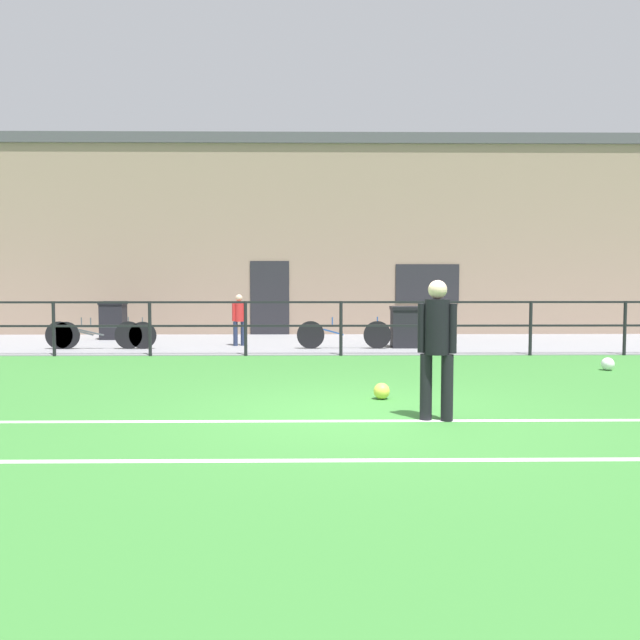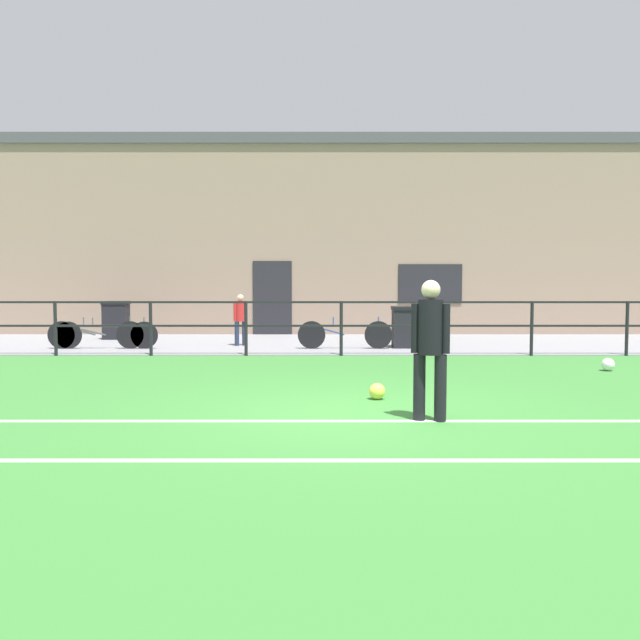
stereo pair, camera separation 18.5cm
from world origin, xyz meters
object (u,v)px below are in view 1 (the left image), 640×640
at_px(soccer_ball_match, 608,364).
at_px(trash_bin_1, 405,327).
at_px(trash_bin_0, 113,320).
at_px(bicycle_parked_2, 94,335).
at_px(player_goalkeeper, 437,341).
at_px(bicycle_parked_0, 104,335).
at_px(spectator_child, 239,317).
at_px(bicycle_parked_1, 344,334).
at_px(soccer_ball_spare, 382,391).

bearing_deg(soccer_ball_match, trash_bin_1, 129.50).
relative_size(trash_bin_0, trash_bin_1, 1.05).
bearing_deg(soccer_ball_match, trash_bin_0, 150.81).
height_order(bicycle_parked_2, trash_bin_0, trash_bin_0).
height_order(soccer_ball_match, trash_bin_0, trash_bin_0).
xyz_separation_m(player_goalkeeper, trash_bin_0, (-6.63, 9.94, -0.40)).
relative_size(soccer_ball_match, bicycle_parked_0, 0.10).
distance_m(spectator_child, bicycle_parked_0, 3.09).
distance_m(soccer_ball_match, trash_bin_1, 4.86).
height_order(bicycle_parked_1, trash_bin_0, trash_bin_0).
xyz_separation_m(spectator_child, bicycle_parked_1, (2.46, -0.68, -0.36)).
relative_size(player_goalkeeper, bicycle_parked_2, 0.74).
bearing_deg(trash_bin_0, bicycle_parked_1, -21.80).
xyz_separation_m(player_goalkeeper, bicycle_parked_0, (-6.15, 7.57, -0.58)).
distance_m(soccer_ball_match, soccer_ball_spare, 5.12).
bearing_deg(bicycle_parked_2, trash_bin_0, 95.97).
xyz_separation_m(player_goalkeeper, bicycle_parked_2, (-6.39, 7.57, -0.57)).
distance_m(soccer_ball_spare, spectator_child, 7.42).
bearing_deg(bicycle_parked_1, spectator_child, 164.52).
bearing_deg(player_goalkeeper, bicycle_parked_2, 144.65).
height_order(soccer_ball_match, soccer_ball_spare, soccer_ball_match).
bearing_deg(soccer_ball_spare, spectator_child, 111.14).
height_order(spectator_child, trash_bin_1, spectator_child).
xyz_separation_m(player_goalkeeper, soccer_ball_spare, (-0.49, 1.35, -0.81)).
height_order(player_goalkeeper, trash_bin_0, player_goalkeeper).
relative_size(soccer_ball_match, spectator_child, 0.19).
xyz_separation_m(soccer_ball_match, trash_bin_1, (-3.08, 3.74, 0.39)).
relative_size(soccer_ball_match, soccer_ball_spare, 1.03).
xyz_separation_m(soccer_ball_spare, trash_bin_1, (1.24, 6.49, 0.39)).
height_order(spectator_child, bicycle_parked_0, spectator_child).
distance_m(soccer_ball_match, bicycle_parked_1, 5.71).
relative_size(bicycle_parked_1, trash_bin_0, 2.16).
height_order(bicycle_parked_0, trash_bin_1, trash_bin_1).
bearing_deg(trash_bin_0, bicycle_parked_2, -84.03).
height_order(bicycle_parked_2, trash_bin_1, trash_bin_1).
xyz_separation_m(player_goalkeeper, spectator_child, (-3.16, 8.25, -0.21)).
height_order(soccer_ball_match, spectator_child, spectator_child).
height_order(bicycle_parked_0, trash_bin_0, trash_bin_0).
distance_m(trash_bin_0, trash_bin_1, 7.67).
bearing_deg(bicycle_parked_1, bicycle_parked_0, 180.00).
xyz_separation_m(soccer_ball_match, bicycle_parked_2, (-10.21, 3.47, 0.24)).
relative_size(soccer_ball_spare, spectator_child, 0.18).
bearing_deg(player_goalkeeper, spectator_child, 125.46).
bearing_deg(soccer_ball_spare, bicycle_parked_1, 91.95).
bearing_deg(soccer_ball_spare, soccer_ball_match, 32.52).
height_order(player_goalkeeper, bicycle_parked_2, player_goalkeeper).
relative_size(soccer_ball_spare, trash_bin_1, 0.23).
xyz_separation_m(soccer_ball_match, bicycle_parked_0, (-9.97, 3.47, 0.23)).
relative_size(spectator_child, bicycle_parked_0, 0.52).
height_order(player_goalkeeper, soccer_ball_spare, player_goalkeeper).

